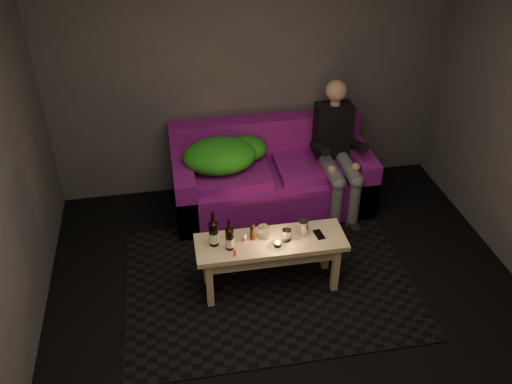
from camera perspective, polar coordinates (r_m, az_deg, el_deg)
The scene contains 17 objects.
floor at distance 4.35m, azimuth 4.91°, elevation -14.94°, with size 4.50×4.50×0.00m, color black.
room at distance 3.69m, azimuth 4.29°, elevation 7.71°, with size 4.50×4.50×4.50m.
rug at distance 4.76m, azimuth 1.35°, elevation -9.35°, with size 2.45×1.78×0.01m, color black.
sofa at distance 5.52m, azimuth 1.56°, elevation 1.53°, with size 1.96×0.88×0.84m.
green_blanket at distance 5.27m, azimuth -3.45°, elevation 3.98°, with size 0.86×0.59×0.29m.
person at distance 5.35m, azimuth 8.50°, elevation 4.63°, with size 0.35×0.81×1.31m.
coffee_table at distance 4.45m, azimuth 1.55°, elevation -5.99°, with size 1.23×0.40×0.50m.
beer_bottle_a at distance 4.30m, azimuth -4.48°, elevation -4.33°, with size 0.08×0.08×0.31m.
beer_bottle_b at distance 4.26m, azimuth -2.80°, elevation -4.89°, with size 0.07×0.07×0.28m.
salt_shaker at distance 4.36m, azimuth -1.24°, elevation -4.81°, with size 0.04×0.04×0.07m, color silver.
pepper_mill at distance 4.37m, azimuth -0.37°, elevation -4.40°, with size 0.04×0.04×0.12m, color black.
tumbler_back at distance 4.39m, azimuth 0.79°, elevation -4.23°, with size 0.09×0.09×0.11m, color white.
tealight at distance 4.33m, azimuth 2.30°, elevation -5.43°, with size 0.06×0.06×0.05m.
tumbler_front at distance 4.37m, azimuth 3.23°, elevation -4.56°, with size 0.08×0.08×0.10m, color white.
steel_cup at distance 4.45m, azimuth 4.95°, elevation -3.70°, with size 0.09×0.09×0.12m, color silver.
smartphone at distance 4.48m, azimuth 6.64°, elevation -4.47°, with size 0.06×0.13×0.01m, color black.
red_lighter at distance 4.27m, azimuth -2.24°, elevation -6.44°, with size 0.02×0.07×0.01m, color red.
Camera 1 is at (-0.87, -2.72, 3.28)m, focal length 38.00 mm.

